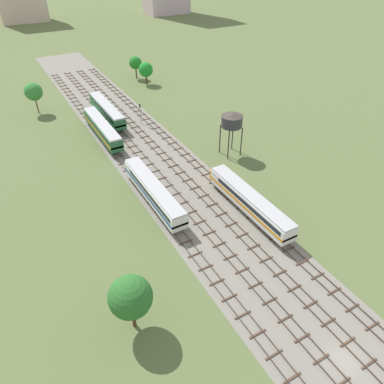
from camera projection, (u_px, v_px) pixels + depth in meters
ground_plane at (146, 149)px, 79.57m from camera, size 480.00×480.00×0.00m
ballast_bed at (146, 149)px, 79.57m from camera, size 16.84×176.00×0.01m
track_far_left at (116, 154)px, 77.64m from camera, size 2.40×126.00×0.29m
track_left at (135, 149)px, 79.35m from camera, size 2.40×126.00×0.29m
track_centre_left at (152, 145)px, 81.05m from camera, size 2.40×126.00×0.29m
track_centre at (169, 140)px, 82.75m from camera, size 2.40×126.00×0.29m
diesel_railcar_centre_nearest at (250, 201)px, 59.81m from camera, size 2.96×20.50×3.80m
diesel_railcar_far_left_near at (154, 191)px, 62.17m from camera, size 2.96×20.50×3.80m
diesel_railcar_far_left_mid at (102, 128)px, 82.37m from camera, size 2.96×20.50×3.80m
diesel_railcar_left_midfar at (107, 110)px, 90.89m from camera, size 2.96×20.50×3.80m
water_tower at (232, 121)px, 73.43m from camera, size 4.57×4.57×9.30m
signal_post_nearest at (140, 111)px, 88.23m from camera, size 0.28×0.47×5.33m
lineside_tree_0 at (33, 92)px, 92.37m from camera, size 4.57×4.57×8.11m
lineside_tree_1 at (130, 297)px, 40.47m from camera, size 5.17×5.17×8.07m
lineside_tree_2 at (135, 63)px, 115.86m from camera, size 4.05×4.05×7.12m
lineside_tree_3 at (146, 70)px, 111.41m from camera, size 4.43×4.43×6.85m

